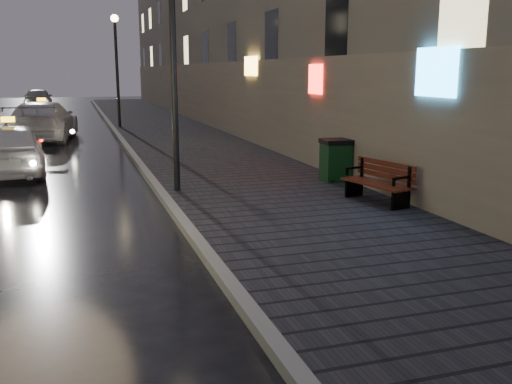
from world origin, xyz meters
TOP-DOWN VIEW (x-y plane):
  - ground at (0.00, 0.00)m, footprint 120.00×120.00m
  - sidewalk at (3.90, 21.00)m, footprint 4.60×58.00m
  - curb at (1.50, 21.00)m, footprint 0.20×58.00m
  - building_near at (7.10, 25.00)m, footprint 1.80×50.00m
  - lamp_near at (1.85, 6.00)m, footprint 0.36×0.36m
  - lamp_far at (1.85, 22.00)m, footprint 0.36×0.36m
  - bench at (5.63, 3.55)m, footprint 0.94×1.76m
  - trash_bin at (5.80, 5.98)m, footprint 0.72×0.72m
  - taxi_near at (-2.01, 10.18)m, footprint 2.03×4.40m
  - taxi_mid at (-1.50, 18.40)m, footprint 2.94×5.78m
  - car_far at (-2.67, 38.67)m, footprint 1.91×4.70m

SIDE VIEW (x-z plane):
  - ground at x=0.00m, z-range 0.00..0.00m
  - sidewalk at x=3.90m, z-range 0.00..0.15m
  - curb at x=1.50m, z-range 0.00..0.15m
  - bench at x=5.63m, z-range 0.15..1.00m
  - trash_bin at x=5.80m, z-range 0.16..1.19m
  - taxi_near at x=-2.01m, z-range 0.00..1.46m
  - car_far at x=-2.67m, z-range 0.00..1.60m
  - taxi_mid at x=-1.50m, z-range 0.00..1.61m
  - lamp_near at x=1.85m, z-range 0.85..6.13m
  - lamp_far at x=1.85m, z-range 0.85..6.13m
  - building_near at x=7.10m, z-range 0.00..13.00m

